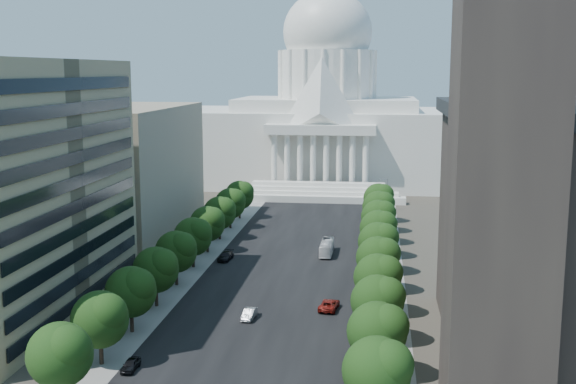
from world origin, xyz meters
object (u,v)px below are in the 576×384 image
at_px(car_dark_a, 131,365).
at_px(car_silver, 249,314).
at_px(car_dark_b, 226,256).
at_px(car_red, 329,305).
at_px(city_bus, 327,248).

height_order(car_dark_a, car_silver, car_silver).
xyz_separation_m(car_dark_a, car_dark_b, (0.71, 55.43, 0.09)).
bearing_deg(car_red, city_bus, -77.74).
xyz_separation_m(car_dark_a, car_red, (23.82, 27.09, 0.09)).
xyz_separation_m(car_silver, car_dark_b, (-11.05, 34.21, 0.04)).
height_order(car_dark_a, city_bus, city_bus).
bearing_deg(car_dark_b, city_bus, 25.83).
bearing_deg(car_silver, city_bus, 82.17).
bearing_deg(car_red, car_dark_b, -43.24).
relative_size(car_dark_b, city_bus, 0.55).
bearing_deg(car_silver, car_dark_b, 112.45).
height_order(car_silver, city_bus, city_bus).
height_order(car_dark_a, car_red, car_red).
distance_m(car_red, city_bus, 35.85).
bearing_deg(car_dark_a, car_dark_b, 89.31).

